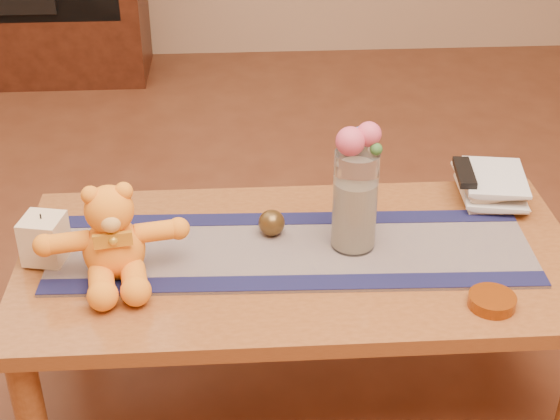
{
  "coord_description": "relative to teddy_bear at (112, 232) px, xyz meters",
  "views": [
    {
      "loc": [
        -0.15,
        -1.67,
        1.57
      ],
      "look_at": [
        -0.05,
        0.0,
        0.58
      ],
      "focal_mm": 51.68,
      "sensor_mm": 36.0,
      "label": 1
    }
  ],
  "objects": [
    {
      "name": "rose_left",
      "position": [
        0.56,
        0.07,
        0.18
      ],
      "size": [
        0.07,
        0.07,
        0.07
      ],
      "primitive_type": "sphere",
      "color": "#CD4864",
      "rests_on": "glass_vase"
    },
    {
      "name": "floor",
      "position": [
        0.45,
        0.06,
        -0.57
      ],
      "size": [
        5.5,
        5.5,
        0.0
      ],
      "primitive_type": "plane",
      "color": "#552918",
      "rests_on": "ground"
    },
    {
      "name": "pillar_candle",
      "position": [
        -0.18,
        0.07,
        -0.06
      ],
      "size": [
        0.11,
        0.11,
        0.11
      ],
      "primitive_type": "cube",
      "rotation": [
        0.0,
        0.0,
        -0.21
      ],
      "color": "beige",
      "rests_on": "persian_runner"
    },
    {
      "name": "persian_runner",
      "position": [
        0.43,
        0.07,
        -0.12
      ],
      "size": [
        1.21,
        0.39,
        0.01
      ],
      "primitive_type": "cube",
      "rotation": [
        0.0,
        0.0,
        -0.03
      ],
      "color": "#171840",
      "rests_on": "coffee_table_top"
    },
    {
      "name": "glass_vase",
      "position": [
        0.58,
        0.08,
        0.02
      ],
      "size": [
        0.11,
        0.11,
        0.26
      ],
      "primitive_type": "cylinder",
      "color": "silver",
      "rests_on": "persian_runner"
    },
    {
      "name": "table_leg_br",
      "position": [
        1.09,
        0.35,
        -0.37
      ],
      "size": [
        0.07,
        0.07,
        0.41
      ],
      "primitive_type": "cylinder",
      "color": "brown",
      "rests_on": "floor"
    },
    {
      "name": "tv_remote",
      "position": [
        0.92,
        0.31,
        -0.04
      ],
      "size": [
        0.06,
        0.16,
        0.02
      ],
      "primitive_type": "cube",
      "rotation": [
        0.0,
        0.0,
        -0.11
      ],
      "color": "black",
      "rests_on": "book_top"
    },
    {
      "name": "table_leg_bl",
      "position": [
        -0.19,
        0.35,
        -0.37
      ],
      "size": [
        0.07,
        0.07,
        0.41
      ],
      "primitive_type": "cylinder",
      "color": "brown",
      "rests_on": "floor"
    },
    {
      "name": "runner_border_near",
      "position": [
        0.42,
        -0.07,
        -0.11
      ],
      "size": [
        1.2,
        0.1,
        0.0
      ],
      "primitive_type": "cube",
      "rotation": [
        0.0,
        0.0,
        -0.03
      ],
      "color": "#14153C",
      "rests_on": "persian_runner"
    },
    {
      "name": "runner_border_far",
      "position": [
        0.43,
        0.22,
        -0.11
      ],
      "size": [
        1.2,
        0.1,
        0.0
      ],
      "primitive_type": "cube",
      "rotation": [
        0.0,
        0.0,
        -0.03
      ],
      "color": "#14153C",
      "rests_on": "persian_runner"
    },
    {
      "name": "coffee_table_top",
      "position": [
        0.45,
        0.06,
        -0.14
      ],
      "size": [
        1.4,
        0.7,
        0.04
      ],
      "primitive_type": "cube",
      "color": "brown",
      "rests_on": "floor"
    },
    {
      "name": "blue_flower_back",
      "position": [
        0.59,
        0.12,
        0.18
      ],
      "size": [
        0.04,
        0.04,
        0.04
      ],
      "primitive_type": "sphere",
      "color": "#5465B6",
      "rests_on": "glass_vase"
    },
    {
      "name": "book_top",
      "position": [
        0.92,
        0.31,
        -0.05
      ],
      "size": [
        0.2,
        0.25,
        0.02
      ],
      "primitive_type": "imported",
      "rotation": [
        0.0,
        0.0,
        -0.16
      ],
      "color": "beige",
      "rests_on": "book_upper"
    },
    {
      "name": "blue_flower_side",
      "position": [
        0.55,
        0.1,
        0.17
      ],
      "size": [
        0.04,
        0.04,
        0.04
      ],
      "primitive_type": "sphere",
      "color": "#5465B6",
      "rests_on": "glass_vase"
    },
    {
      "name": "book_lower",
      "position": [
        0.92,
        0.31,
        -0.09
      ],
      "size": [
        0.21,
        0.25,
        0.02
      ],
      "primitive_type": "imported",
      "rotation": [
        0.0,
        0.0,
        -0.2
      ],
      "color": "beige",
      "rests_on": "book_bottom"
    },
    {
      "name": "amber_dish",
      "position": [
        0.86,
        -0.18,
        -0.11
      ],
      "size": [
        0.12,
        0.12,
        0.03
      ],
      "primitive_type": "cylinder",
      "rotation": [
        0.0,
        0.0,
        -0.11
      ],
      "color": "#BF5914",
      "rests_on": "coffee_table_top"
    },
    {
      "name": "bronze_ball",
      "position": [
        0.38,
        0.14,
        -0.08
      ],
      "size": [
        0.07,
        0.07,
        0.07
      ],
      "primitive_type": "sphere",
      "rotation": [
        0.0,
        0.0,
        -0.03
      ],
      "color": "#4F391A",
      "rests_on": "persian_runner"
    },
    {
      "name": "book_bottom",
      "position": [
        0.92,
        0.32,
        -0.11
      ],
      "size": [
        0.18,
        0.23,
        0.02
      ],
      "primitive_type": "imported",
      "rotation": [
        0.0,
        0.0,
        -0.06
      ],
      "color": "beige",
      "rests_on": "coffee_table_top"
    },
    {
      "name": "rose_right",
      "position": [
        0.61,
        0.09,
        0.19
      ],
      "size": [
        0.06,
        0.06,
        0.06
      ],
      "primitive_type": "sphere",
      "color": "#CD4864",
      "rests_on": "glass_vase"
    },
    {
      "name": "book_upper",
      "position": [
        0.91,
        0.32,
        -0.07
      ],
      "size": [
        0.17,
        0.22,
        0.02
      ],
      "primitive_type": "imported",
      "rotation": [
        0.0,
        0.0,
        -0.01
      ],
      "color": "beige",
      "rests_on": "book_lower"
    },
    {
      "name": "teddy_bear",
      "position": [
        0.0,
        0.0,
        0.0
      ],
      "size": [
        0.38,
        0.33,
        0.23
      ],
      "primitive_type": null,
      "rotation": [
        0.0,
        0.0,
        0.18
      ],
      "color": "orange",
      "rests_on": "persian_runner"
    },
    {
      "name": "candle_wick",
      "position": [
        -0.18,
        0.07,
        0.01
      ],
      "size": [
        0.0,
        0.0,
        0.01
      ],
      "primitive_type": "cylinder",
      "rotation": [
        0.0,
        0.0,
        -0.21
      ],
      "color": "black",
      "rests_on": "pillar_candle"
    },
    {
      "name": "leaf_sprig",
      "position": [
        0.62,
        0.06,
        0.17
      ],
      "size": [
        0.03,
        0.03,
        0.03
      ],
      "primitive_type": "sphere",
      "color": "#33662D",
      "rests_on": "glass_vase"
    },
    {
      "name": "potpourri_fill",
      "position": [
        0.58,
        0.08,
        -0.02
      ],
      "size": [
        0.09,
        0.09,
        0.18
      ],
      "primitive_type": "cylinder",
      "color": "beige",
      "rests_on": "glass_vase"
    }
  ]
}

